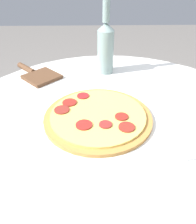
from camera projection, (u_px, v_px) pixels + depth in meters
table at (112, 158)px, 0.69m from camera, size 0.95×0.95×0.72m
pizza at (98, 116)px, 0.60m from camera, size 0.29×0.29×0.02m
beer_bottle at (106, 45)px, 0.79m from camera, size 0.06×0.06×0.28m
pizza_paddle at (38, 75)px, 0.81m from camera, size 0.20×0.20×0.02m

